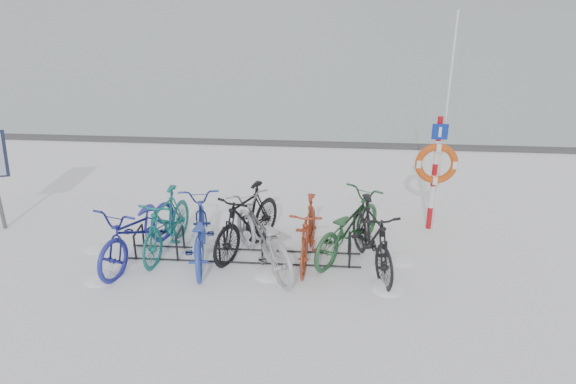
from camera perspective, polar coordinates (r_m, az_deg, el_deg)
name	(u,v)px	position (r m, az deg, el deg)	size (l,w,h in m)	color
ground	(243,257)	(9.69, -4.57, -6.58)	(900.00, 900.00, 0.00)	white
quay_edge	(276,143)	(15.02, -1.20, 4.98)	(400.00, 0.25, 0.10)	#3F3F42
bike_rack	(243,248)	(9.60, -4.61, -5.65)	(4.00, 0.48, 0.46)	black
lifebuoy_station	(436,164)	(10.35, 14.85, 2.81)	(0.76, 0.22, 3.94)	#AD0D14
bike_0	(139,228)	(9.69, -14.89, -3.51)	(0.76, 2.19, 1.15)	navy
bike_1	(166,221)	(9.83, -12.26, -2.92)	(0.53, 1.87, 1.12)	#156A65
bike_2	(199,230)	(9.50, -9.06, -3.83)	(0.70, 2.01, 1.06)	#2943A9
bike_3	(247,218)	(9.66, -4.18, -2.67)	(0.56, 1.97, 1.19)	black
bike_4	(262,234)	(9.18, -2.66, -4.34)	(0.75, 2.15, 1.13)	#9EA0A6
bike_5	(308,230)	(9.35, 2.08, -3.90)	(0.51, 1.82, 1.09)	#94361C
bike_6	(348,224)	(9.60, 6.07, -3.28)	(0.71, 2.05, 1.08)	#24532E
bike_7	(372,235)	(9.19, 8.54, -4.33)	(0.56, 1.98, 1.19)	black
snow_drifts	(269,265)	(9.43, -1.97, -7.43)	(5.75, 2.10, 0.19)	white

